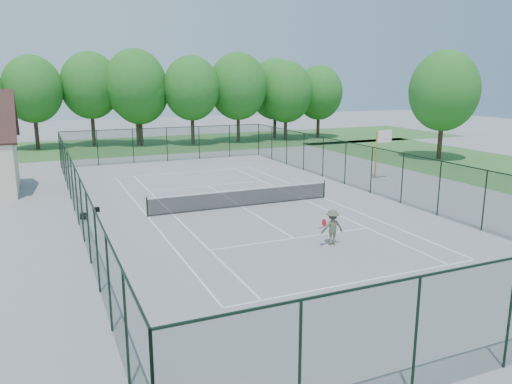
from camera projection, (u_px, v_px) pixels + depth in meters
ground at (242, 207)px, 28.96m from camera, size 140.00×140.00×0.00m
grass_far at (142, 145)px, 55.77m from camera, size 80.00×16.00×0.01m
grass_side at (489, 167)px, 41.89m from camera, size 14.00×40.00×0.01m
court_lines at (242, 207)px, 28.96m from camera, size 11.05×23.85×0.01m
tennis_net at (242, 197)px, 28.83m from camera, size 11.08×0.08×1.10m
fence_enclosure at (242, 180)px, 28.61m from camera, size 18.05×36.05×3.02m
tree_line_far at (139, 91)px, 54.44m from camera, size 39.40×6.40×9.70m
basketball_goal at (381, 144)px, 36.47m from camera, size 1.20×1.43×3.65m
tree_side at (444, 91)px, 44.75m from camera, size 6.19×6.19×9.80m
sports_bag_a at (84, 216)px, 26.41m from camera, size 0.45×0.33×0.33m
sports_bag_b at (96, 210)px, 27.81m from camera, size 0.38×0.29×0.27m
tennis_player at (332, 227)px, 22.23m from camera, size 1.88×0.86×1.60m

